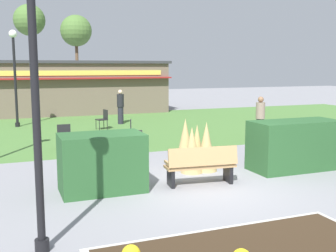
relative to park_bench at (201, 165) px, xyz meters
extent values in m
plane|color=gray|center=(0.05, -0.38, -0.48)|extent=(80.00, 80.00, 0.00)
cube|color=#4C7A38|center=(0.05, 10.09, -0.48)|extent=(36.00, 12.00, 0.01)
cube|color=tan|center=(0.01, 0.07, -0.03)|extent=(1.74, 0.66, 0.06)
cube|color=tan|center=(-0.02, -0.15, 0.25)|extent=(1.70, 0.31, 0.44)
cube|color=black|center=(-0.72, 0.15, -0.26)|extent=(0.13, 0.45, 0.45)
cube|color=black|center=(0.73, -0.01, -0.26)|extent=(0.13, 0.45, 0.45)
cube|color=tan|center=(-0.80, 0.15, 0.09)|extent=(0.11, 0.44, 0.06)
cube|color=tan|center=(0.81, -0.02, 0.09)|extent=(0.11, 0.44, 0.06)
cube|color=#28562B|center=(-2.30, 0.38, 0.18)|extent=(1.87, 1.10, 1.32)
cube|color=#28562B|center=(3.09, 0.46, 0.19)|extent=(2.51, 1.10, 1.35)
cone|color=tan|center=(0.64, 1.60, 0.13)|extent=(0.52, 0.52, 1.22)
cone|color=tan|center=(0.33, 1.69, 0.21)|extent=(0.62, 0.62, 1.39)
cone|color=tan|center=(0.28, 1.16, 0.14)|extent=(0.59, 0.59, 1.23)
cone|color=tan|center=(0.73, 1.20, 0.19)|extent=(0.60, 0.60, 1.34)
cylinder|color=black|center=(-3.85, -2.38, -0.38)|extent=(0.22, 0.22, 0.20)
cylinder|color=black|center=(-3.85, -2.38, 1.59)|extent=(0.12, 0.12, 4.13)
cylinder|color=black|center=(-3.83, 11.86, -0.38)|extent=(0.22, 0.22, 0.20)
cylinder|color=black|center=(-3.83, 11.86, 1.59)|extent=(0.12, 0.12, 4.13)
sphere|color=white|center=(-3.83, 11.86, 3.81)|extent=(0.36, 0.36, 0.36)
cube|color=#6B5B4C|center=(-0.11, 17.42, 1.01)|extent=(10.34, 4.75, 2.99)
cube|color=#333338|center=(-0.11, 17.42, 2.59)|extent=(10.64, 5.05, 0.16)
cube|color=maroon|center=(-0.11, 14.87, 1.67)|extent=(10.44, 0.36, 0.08)
cube|color=#D8CC4C|center=(-0.11, 15.03, 1.97)|extent=(9.30, 0.04, 0.28)
cube|color=black|center=(-0.32, 9.58, -0.03)|extent=(0.52, 0.52, 0.04)
cube|color=black|center=(-0.13, 9.62, 0.19)|extent=(0.12, 0.44, 0.44)
cylinder|color=black|center=(-0.55, 9.73, -0.26)|extent=(0.03, 0.03, 0.45)
cylinder|color=black|center=(-0.47, 9.36, -0.26)|extent=(0.03, 0.03, 0.45)
cylinder|color=black|center=(-0.17, 9.81, -0.26)|extent=(0.03, 0.03, 0.45)
cylinder|color=black|center=(-0.10, 9.43, -0.26)|extent=(0.03, 0.03, 0.45)
cube|color=black|center=(-2.50, 5.62, -0.03)|extent=(0.44, 0.44, 0.04)
cube|color=black|center=(-2.50, 5.42, 0.19)|extent=(0.44, 0.04, 0.44)
cylinder|color=black|center=(-2.31, 5.81, -0.26)|extent=(0.03, 0.03, 0.45)
cylinder|color=black|center=(-2.69, 5.81, -0.26)|extent=(0.03, 0.03, 0.45)
cylinder|color=black|center=(-2.31, 5.43, -0.26)|extent=(0.03, 0.03, 0.45)
cylinder|color=black|center=(-2.69, 5.43, -0.26)|extent=(0.03, 0.03, 0.45)
cube|color=black|center=(0.13, 5.73, -0.03)|extent=(0.54, 0.54, 0.04)
cube|color=black|center=(-0.06, 5.78, 0.19)|extent=(0.16, 0.43, 0.44)
cylinder|color=black|center=(0.26, 5.49, -0.26)|extent=(0.03, 0.03, 0.45)
cylinder|color=black|center=(0.37, 5.86, -0.26)|extent=(0.03, 0.03, 0.45)
cylinder|color=black|center=(-0.10, 5.60, -0.26)|extent=(0.03, 0.03, 0.45)
cylinder|color=black|center=(0.00, 5.96, -0.26)|extent=(0.03, 0.03, 0.45)
cylinder|color=#23232D|center=(0.94, 11.03, -0.06)|extent=(0.28, 0.28, 0.85)
cylinder|color=black|center=(0.94, 11.03, 0.68)|extent=(0.34, 0.34, 0.62)
sphere|color=beige|center=(0.94, 11.03, 1.10)|extent=(0.22, 0.22, 0.22)
cylinder|color=#23232D|center=(4.71, 4.60, -0.06)|extent=(0.28, 0.28, 0.85)
cylinder|color=gray|center=(4.71, 4.60, 0.68)|extent=(0.34, 0.34, 0.62)
sphere|color=#8C6647|center=(4.71, 4.60, 1.10)|extent=(0.22, 0.22, 0.22)
cube|color=black|center=(-1.98, 24.12, 0.07)|extent=(4.27, 1.98, 0.60)
cube|color=black|center=(-2.13, 24.12, 0.50)|extent=(2.38, 1.68, 0.44)
cylinder|color=black|center=(-0.64, 24.98, -0.16)|extent=(0.65, 0.25, 0.64)
cylinder|color=black|center=(-0.72, 23.14, -0.16)|extent=(0.65, 0.25, 0.64)
cylinder|color=black|center=(-3.24, 25.09, -0.16)|extent=(0.65, 0.25, 0.64)
cylinder|color=black|center=(-3.32, 23.25, -0.16)|extent=(0.65, 0.25, 0.64)
cube|color=#B7BABF|center=(3.29, 24.12, 0.07)|extent=(4.32, 2.11, 0.60)
cube|color=black|center=(3.15, 24.10, 0.50)|extent=(2.42, 1.75, 0.44)
cylinder|color=black|center=(4.52, 25.13, -0.16)|extent=(0.65, 0.27, 0.64)
cylinder|color=black|center=(4.66, 23.30, -0.16)|extent=(0.65, 0.27, 0.64)
cylinder|color=black|center=(1.93, 24.94, -0.16)|extent=(0.65, 0.27, 0.64)
cylinder|color=black|center=(2.06, 23.10, -0.16)|extent=(0.65, 0.27, 0.64)
cylinder|color=brown|center=(1.87, 29.76, 1.97)|extent=(0.28, 0.28, 4.89)
sphere|color=#4C7233|center=(1.87, 29.76, 5.51)|extent=(2.80, 2.80, 2.80)
cylinder|color=brown|center=(-2.00, 31.38, 2.44)|extent=(0.28, 0.28, 5.84)
sphere|color=#4C7233|center=(-2.00, 31.38, 6.46)|extent=(2.80, 2.80, 2.80)
camera|label=1|loc=(-4.23, -8.69, 2.34)|focal=44.31mm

